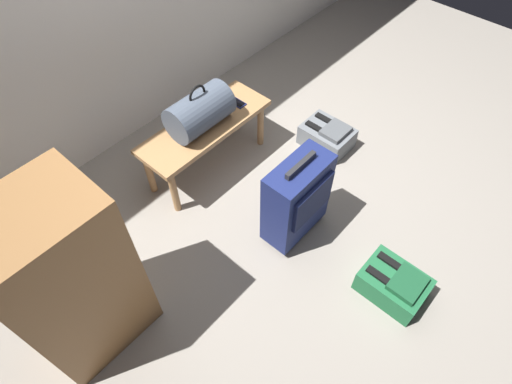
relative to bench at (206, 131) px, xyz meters
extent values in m
plane|color=gray|center=(0.16, -0.82, -0.36)|extent=(6.60, 6.60, 0.00)
cube|color=#A87A4C|center=(0.00, 0.00, 0.05)|extent=(1.00, 0.36, 0.04)
cylinder|color=#A87A4C|center=(-0.44, -0.13, -0.16)|extent=(0.05, 0.05, 0.39)
cylinder|color=#A87A4C|center=(0.44, -0.13, -0.16)|extent=(0.05, 0.05, 0.39)
cylinder|color=#A87A4C|center=(-0.44, 0.13, -0.16)|extent=(0.05, 0.05, 0.39)
cylinder|color=#A87A4C|center=(0.44, 0.13, -0.16)|extent=(0.05, 0.05, 0.39)
cylinder|color=#475160|center=(-0.03, 0.00, 0.20)|extent=(0.44, 0.26, 0.26)
torus|color=black|center=(-0.03, 0.00, 0.34)|extent=(0.14, 0.02, 0.14)
cube|color=#191E4C|center=(0.31, -0.01, 0.07)|extent=(0.07, 0.14, 0.01)
cube|color=black|center=(0.31, -0.01, 0.07)|extent=(0.06, 0.13, 0.00)
cube|color=navy|center=(-0.04, -0.84, -0.02)|extent=(0.44, 0.21, 0.58)
cube|color=#11183E|center=(-0.04, -0.96, 0.06)|extent=(0.35, 0.02, 0.26)
cube|color=#262628|center=(-0.04, -0.84, 0.29)|extent=(0.25, 0.03, 0.04)
cylinder|color=black|center=(-0.19, -0.77, -0.33)|extent=(0.02, 0.05, 0.05)
cylinder|color=black|center=(0.12, -0.77, -0.33)|extent=(0.02, 0.05, 0.05)
cube|color=#1E6038|center=(0.01, -1.57, -0.27)|extent=(0.28, 0.38, 0.17)
cube|color=#184D2C|center=(0.01, -1.64, -0.17)|extent=(0.21, 0.17, 0.04)
cube|color=black|center=(-0.06, -1.51, -0.18)|extent=(0.04, 0.19, 0.02)
cube|color=black|center=(0.07, -1.51, -0.18)|extent=(0.04, 0.19, 0.02)
cube|color=slate|center=(0.77, -0.53, -0.27)|extent=(0.28, 0.38, 0.17)
cube|color=#515559|center=(0.77, -0.60, -0.17)|extent=(0.21, 0.17, 0.04)
cube|color=black|center=(0.71, -0.46, -0.18)|extent=(0.04, 0.19, 0.02)
cube|color=black|center=(0.84, -0.46, -0.18)|extent=(0.04, 0.19, 0.02)
cube|color=olive|center=(-1.29, -0.42, 0.19)|extent=(0.56, 0.44, 1.10)
camera|label=1|loc=(-1.39, -1.72, 2.06)|focal=29.66mm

